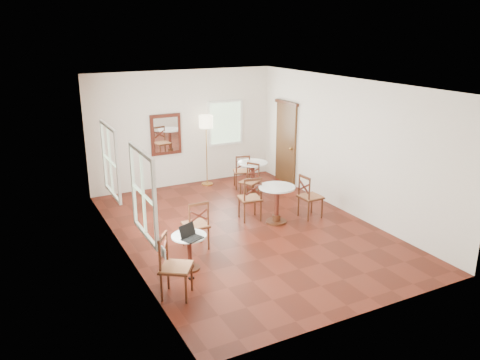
% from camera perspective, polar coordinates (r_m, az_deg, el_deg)
% --- Properties ---
extents(ground, '(7.00, 7.00, 0.00)m').
position_cam_1_polar(ground, '(10.07, 0.79, -5.89)').
color(ground, '#53190E').
rests_on(ground, ground).
extents(room_shell, '(5.02, 7.02, 3.01)m').
position_cam_1_polar(room_shell, '(9.68, -0.24, 4.93)').
color(room_shell, silver).
rests_on(room_shell, ground).
extents(cafe_table_near, '(0.60, 0.60, 0.64)m').
position_cam_1_polar(cafe_table_near, '(8.40, -6.00, -8.02)').
color(cafe_table_near, '#482212').
rests_on(cafe_table_near, ground).
extents(cafe_table_mid, '(0.78, 0.78, 0.82)m').
position_cam_1_polar(cafe_table_mid, '(10.27, 4.35, -2.41)').
color(cafe_table_mid, '#482212').
rests_on(cafe_table_mid, ground).
extents(cafe_table_back, '(0.75, 0.75, 0.79)m').
position_cam_1_polar(cafe_table_back, '(12.15, 1.52, 0.74)').
color(cafe_table_back, '#482212').
rests_on(cafe_table_back, ground).
extents(chair_near_a, '(0.45, 0.45, 0.97)m').
position_cam_1_polar(chair_near_a, '(9.11, -5.22, -5.27)').
color(chair_near_a, '#482212').
rests_on(chair_near_a, ground).
extents(chair_near_b, '(0.65, 0.65, 1.02)m').
position_cam_1_polar(chair_near_b, '(7.59, -7.76, -10.10)').
color(chair_near_b, '#482212').
rests_on(chair_near_b, ground).
extents(chair_mid_a, '(0.52, 0.52, 0.99)m').
position_cam_1_polar(chair_mid_a, '(10.41, 1.22, -2.17)').
color(chair_mid_a, '#482212').
rests_on(chair_mid_a, ground).
extents(chair_mid_b, '(0.46, 0.46, 0.98)m').
position_cam_1_polar(chair_mid_b, '(10.65, 8.23, -1.94)').
color(chair_mid_b, '#482212').
rests_on(chair_mid_b, ground).
extents(chair_back_a, '(0.53, 0.53, 0.91)m').
position_cam_1_polar(chair_back_a, '(12.50, 0.23, 1.04)').
color(chair_back_a, '#482212').
rests_on(chair_back_a, ground).
extents(chair_back_b, '(0.54, 0.54, 0.86)m').
position_cam_1_polar(chair_back_b, '(11.76, 1.20, -0.15)').
color(chair_back_b, '#482212').
rests_on(chair_back_b, ground).
extents(floor_lamp, '(0.36, 0.36, 1.86)m').
position_cam_1_polar(floor_lamp, '(12.53, -4.04, 6.34)').
color(floor_lamp, '#BF8C3F').
rests_on(floor_lamp, ground).
extents(laptop, '(0.41, 0.38, 0.24)m').
position_cam_1_polar(laptop, '(8.16, -5.90, -6.50)').
color(laptop, black).
rests_on(laptop, cafe_table_near).
extents(mouse, '(0.10, 0.08, 0.03)m').
position_cam_1_polar(mouse, '(8.22, -5.70, -6.64)').
color(mouse, black).
rests_on(mouse, cafe_table_near).
extents(navy_mug, '(0.12, 0.08, 0.10)m').
position_cam_1_polar(navy_mug, '(8.33, -5.77, -6.06)').
color(navy_mug, '#0F1833').
rests_on(navy_mug, cafe_table_near).
extents(water_glass, '(0.05, 0.05, 0.09)m').
position_cam_1_polar(water_glass, '(8.30, -5.70, -6.19)').
color(water_glass, white).
rests_on(water_glass, cafe_table_near).
extents(power_adapter, '(0.09, 0.05, 0.04)m').
position_cam_1_polar(power_adapter, '(8.26, -5.77, -11.45)').
color(power_adapter, black).
rests_on(power_adapter, ground).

